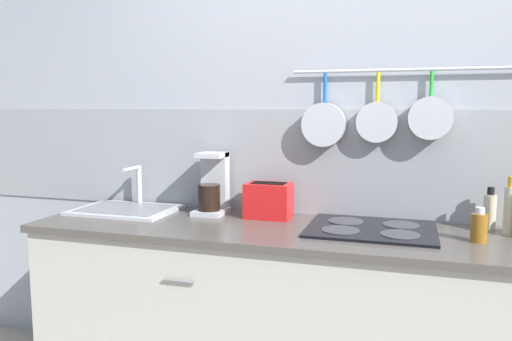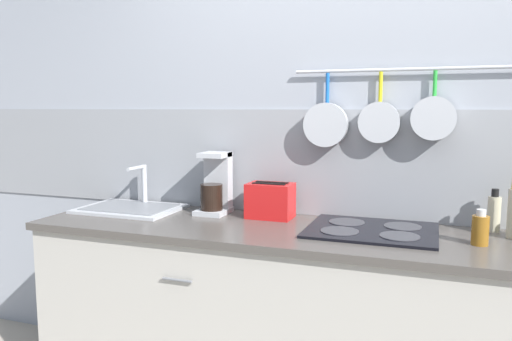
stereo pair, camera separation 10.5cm
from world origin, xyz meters
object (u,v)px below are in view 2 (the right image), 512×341
Objects in this scene: toaster at (270,200)px; coffee_maker at (215,188)px; bottle_sesame_oil at (480,229)px; bottle_vinegar at (494,213)px.

coffee_maker is at bearing 176.28° from toaster.
toaster is at bearing -3.72° from coffee_maker.
bottle_vinegar reaches higher than bottle_sesame_oil.
bottle_vinegar is (1.01, 0.07, -0.00)m from toaster.
toaster reaches higher than bottle_sesame_oil.
bottle_sesame_oil is at bearing -106.16° from bottle_vinegar.
toaster is 1.02m from bottle_vinegar.
bottle_vinegar is at bearing 3.90° from toaster.
bottle_vinegar is (1.32, 0.05, -0.05)m from coffee_maker.
coffee_maker reaches higher than toaster.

